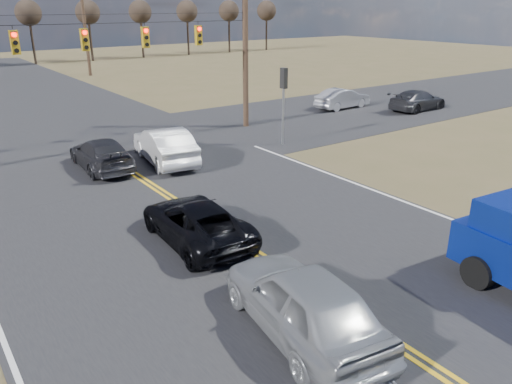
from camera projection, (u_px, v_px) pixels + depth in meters
ground at (372, 330)px, 11.17m from camera, size 160.00×160.00×0.00m
road_main at (170, 198)px, 18.76m from camera, size 14.00×120.00×0.02m
road_cross at (98, 151)px, 24.84m from camera, size 120.00×12.00×0.02m
signal_gantry at (98, 45)px, 23.16m from camera, size 19.60×4.83×10.00m
utility_poles at (92, 43)px, 22.23m from camera, size 19.60×58.32×10.00m
treeline at (35, 25)px, 29.63m from camera, size 87.00×117.80×7.40m
silver_suv at (303, 302)px, 10.76m from camera, size 2.61×5.01×1.63m
black_suv at (196, 221)px, 15.17m from camera, size 2.38×4.72×1.28m
white_car_queue at (165, 145)px, 22.71m from camera, size 2.44×5.12×1.62m
dgrey_car_queue at (101, 154)px, 21.88m from camera, size 2.10×4.73×1.35m
cross_car_east_near at (343, 98)px, 34.68m from camera, size 1.63×4.25×1.38m
cross_car_east_far at (418, 100)px, 34.05m from camera, size 2.14×4.80×1.37m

